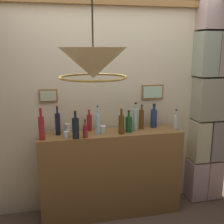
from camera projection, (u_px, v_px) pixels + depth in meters
The scene contains 19 objects.
panelled_rear_partition at pixel (107, 93), 3.24m from camera, with size 3.11×0.15×2.77m.
stone_pillar at pixel (209, 97), 3.39m from camera, with size 0.43×0.31×2.69m.
bar_shelf_unit at pixel (111, 174), 3.22m from camera, with size 1.64×0.35×1.03m, color olive.
liquor_bottle_amaro at pixel (129, 124), 3.09m from camera, with size 0.08×0.08×0.25m.
liquor_bottle_rye at pixel (89, 122), 3.13m from camera, with size 0.06×0.06×0.25m.
liquor_bottle_bourbon at pixel (154, 118), 3.26m from camera, with size 0.08×0.08×0.29m.
liquor_bottle_rum at pixel (58, 124), 2.98m from camera, with size 0.06×0.06×0.33m.
liquor_bottle_vermouth at pixel (176, 122), 3.20m from camera, with size 0.05×0.05×0.24m.
liquor_bottle_port at pixel (141, 119), 3.22m from camera, with size 0.06×0.06×0.29m.
liquor_bottle_vodka at pixel (76, 128), 2.86m from camera, with size 0.07×0.07×0.32m.
liquor_bottle_whiskey at pixel (135, 119), 3.14m from camera, with size 0.05×0.05×0.33m.
liquor_bottle_tequila at pixel (121, 124), 3.02m from camera, with size 0.06×0.06×0.30m.
liquor_bottle_sherry at pixel (41, 127), 2.82m from camera, with size 0.06×0.06×0.34m.
liquor_bottle_scotch at pixel (85, 131), 2.90m from camera, with size 0.05×0.05×0.20m.
liquor_bottle_brandy at pixel (98, 124), 3.00m from camera, with size 0.05×0.05×0.32m.
glass_tumbler_rocks at pixel (102, 129), 3.09m from camera, with size 0.07×0.07×0.07m.
glass_tumbler_highball at pixel (66, 135), 2.90m from camera, with size 0.06×0.06×0.07m.
glass_tumbler_shot at pixel (67, 128), 3.09m from camera, with size 0.06×0.06×0.10m.
pendant_lamp at pixel (93, 64), 1.95m from camera, with size 0.50×0.50×0.65m.
Camera 1 is at (-0.60, -2.05, 1.98)m, focal length 43.43 mm.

